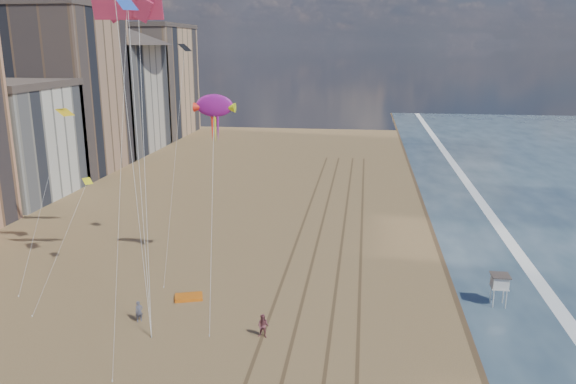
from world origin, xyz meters
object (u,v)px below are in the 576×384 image
object	(u,v)px
lifeguard_stand	(500,282)
grounded_kite	(189,297)
kite_flyer_b	(263,326)
show_kite	(214,106)
kite_flyer_a	(139,311)

from	to	relation	value
lifeguard_stand	grounded_kite	size ratio (longest dim) A/B	1.18
lifeguard_stand	kite_flyer_b	size ratio (longest dim) A/B	1.49
show_kite	kite_flyer_b	distance (m)	20.47
lifeguard_stand	grounded_kite	xyz separation A→B (m)	(-27.08, -2.39, -2.06)
lifeguard_stand	show_kite	distance (m)	29.63
grounded_kite	show_kite	size ratio (longest dim) A/B	0.12
lifeguard_stand	kite_flyer_b	xyz separation A→B (m)	(-19.25, -8.25, -1.24)
grounded_kite	show_kite	xyz separation A→B (m)	(1.38, 5.71, 16.42)
lifeguard_stand	kite_flyer_b	distance (m)	20.98
grounded_kite	kite_flyer_b	size ratio (longest dim) A/B	1.27
lifeguard_stand	kite_flyer_a	xyz separation A→B (m)	(-29.79, -7.05, -1.32)
kite_flyer_a	grounded_kite	bearing A→B (deg)	18.93
lifeguard_stand	grounded_kite	world-z (taller)	lifeguard_stand
kite_flyer_a	kite_flyer_b	distance (m)	10.61
kite_flyer_b	grounded_kite	bearing A→B (deg)	150.11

